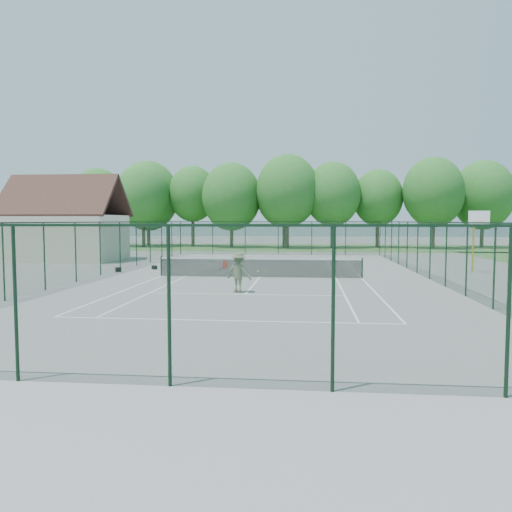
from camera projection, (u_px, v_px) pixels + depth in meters
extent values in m
plane|color=gray|center=(260.00, 277.00, 27.17)|extent=(140.00, 140.00, 0.00)
cube|color=#4B7A37|center=(284.00, 247.00, 56.94)|extent=(80.00, 16.00, 0.01)
cube|color=white|center=(274.00, 260.00, 38.97)|extent=(10.97, 0.08, 0.01)
cube|color=white|center=(224.00, 321.00, 15.38)|extent=(10.97, 0.08, 0.01)
cube|color=white|center=(269.00, 266.00, 33.52)|extent=(8.23, 0.08, 0.01)
cube|color=white|center=(245.00, 294.00, 20.82)|extent=(8.23, 0.08, 0.01)
cube|color=white|center=(362.00, 278.00, 26.62)|extent=(0.08, 23.77, 0.01)
cube|color=white|center=(162.00, 276.00, 27.72)|extent=(0.08, 23.77, 0.01)
cube|color=white|center=(336.00, 278.00, 26.76)|extent=(0.08, 23.77, 0.01)
cube|color=white|center=(186.00, 276.00, 27.58)|extent=(0.08, 23.77, 0.01)
cube|color=white|center=(260.00, 277.00, 27.17)|extent=(0.08, 12.80, 0.01)
cylinder|color=black|center=(161.00, 266.00, 27.68)|extent=(0.08, 0.08, 1.10)
cylinder|color=black|center=(362.00, 268.00, 26.58)|extent=(0.08, 0.08, 1.10)
cube|color=black|center=(260.00, 268.00, 27.13)|extent=(11.00, 0.02, 0.96)
cube|color=white|center=(260.00, 259.00, 27.10)|extent=(11.00, 0.05, 0.07)
cube|color=#1C3C22|center=(278.00, 238.00, 44.93)|extent=(18.00, 0.02, 3.00)
cube|color=#1C3C22|center=(169.00, 307.00, 9.20)|extent=(18.00, 0.02, 3.00)
cube|color=#1C3C22|center=(430.00, 251.00, 26.16)|extent=(0.02, 36.00, 3.00)
cube|color=#1C3C22|center=(100.00, 249.00, 27.96)|extent=(0.02, 36.00, 3.00)
cube|color=black|center=(278.00, 221.00, 44.82)|extent=(18.00, 0.05, 0.05)
cube|color=black|center=(168.00, 225.00, 9.09)|extent=(18.00, 0.05, 0.05)
cube|color=black|center=(431.00, 222.00, 26.06)|extent=(0.05, 36.00, 0.05)
cube|color=black|center=(100.00, 222.00, 27.86)|extent=(0.05, 36.00, 0.05)
cube|color=#F4EBCB|center=(66.00, 238.00, 38.57)|extent=(8.00, 6.00, 3.50)
cube|color=#3E271F|center=(74.00, 196.00, 39.83)|extent=(8.60, 3.27, 3.27)
cube|color=#3E271F|center=(55.00, 195.00, 36.85)|extent=(8.60, 3.27, 3.27)
cylinder|color=#422B1E|center=(144.00, 229.00, 58.45)|extent=(0.40, 0.40, 4.20)
ellipsoid|color=#2D6D28|center=(143.00, 195.00, 58.17)|extent=(6.40, 6.40, 7.40)
cylinder|color=#422B1E|center=(284.00, 229.00, 56.79)|extent=(0.40, 0.40, 4.20)
ellipsoid|color=#2D6D28|center=(284.00, 195.00, 56.52)|extent=(6.40, 6.40, 7.40)
cylinder|color=#422B1E|center=(433.00, 229.00, 55.14)|extent=(0.40, 0.40, 4.20)
ellipsoid|color=#2D6D28|center=(434.00, 194.00, 54.86)|extent=(6.40, 6.40, 7.40)
cylinder|color=gold|center=(473.00, 243.00, 30.07)|extent=(0.12, 0.12, 3.50)
cube|color=gold|center=(476.00, 216.00, 29.51)|extent=(0.08, 0.90, 0.08)
cube|color=white|center=(479.00, 219.00, 29.07)|extent=(1.20, 0.05, 0.90)
torus|color=#DB5C1C|center=(480.00, 221.00, 28.86)|extent=(0.48, 0.48, 0.02)
cube|color=black|center=(118.00, 270.00, 29.84)|extent=(0.41, 0.34, 0.29)
cube|color=black|center=(154.00, 267.00, 31.47)|extent=(0.37, 0.31, 0.25)
imported|color=#5A6246|center=(239.00, 272.00, 21.36)|extent=(1.27, 0.99, 1.74)
sphere|color=#CBF03A|center=(258.00, 271.00, 21.68)|extent=(0.07, 0.07, 0.07)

